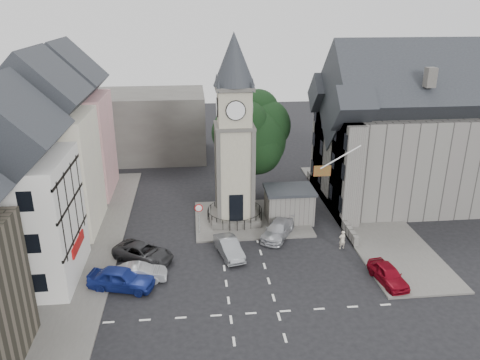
{
  "coord_description": "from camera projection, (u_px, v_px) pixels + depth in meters",
  "views": [
    {
      "loc": [
        -3.37,
        -29.82,
        18.39
      ],
      "look_at": [
        0.18,
        5.0,
        5.0
      ],
      "focal_mm": 35.0,
      "sensor_mm": 36.0,
      "label": 1
    }
  ],
  "objects": [
    {
      "name": "ground",
      "position": [
        244.0,
        267.0,
        34.59
      ],
      "size": [
        120.0,
        120.0,
        0.0
      ],
      "primitive_type": "plane",
      "color": "black",
      "rests_on": "ground"
    },
    {
      "name": "pavement_west",
      "position": [
        88.0,
        236.0,
        38.96
      ],
      "size": [
        6.0,
        30.0,
        0.14
      ],
      "primitive_type": "cube",
      "color": "#595651",
      "rests_on": "ground"
    },
    {
      "name": "pavement_east",
      "position": [
        364.0,
        214.0,
        43.14
      ],
      "size": [
        6.0,
        26.0,
        0.14
      ],
      "primitive_type": "cube",
      "color": "#595651",
      "rests_on": "ground"
    },
    {
      "name": "central_island",
      "position": [
        251.0,
        219.0,
        42.14
      ],
      "size": [
        10.0,
        8.0,
        0.16
      ],
      "primitive_type": "cube",
      "color": "#595651",
      "rests_on": "ground"
    },
    {
      "name": "road_markings",
      "position": [
        254.0,
        313.0,
        29.48
      ],
      "size": [
        20.0,
        8.0,
        0.01
      ],
      "primitive_type": "cube",
      "color": "silver",
      "rests_on": "ground"
    },
    {
      "name": "clock_tower",
      "position": [
        234.0,
        133.0,
        39.12
      ],
      "size": [
        4.86,
        4.86,
        16.25
      ],
      "color": "#4C4944",
      "rests_on": "ground"
    },
    {
      "name": "stone_shelter",
      "position": [
        289.0,
        204.0,
        41.46
      ],
      "size": [
        4.3,
        3.3,
        3.08
      ],
      "color": "slate",
      "rests_on": "ground"
    },
    {
      "name": "town_tree",
      "position": [
        251.0,
        130.0,
        44.37
      ],
      "size": [
        7.2,
        7.2,
        10.8
      ],
      "color": "black",
      "rests_on": "ground"
    },
    {
      "name": "warning_sign_post",
      "position": [
        199.0,
        213.0,
        38.61
      ],
      "size": [
        0.7,
        0.19,
        2.85
      ],
      "color": "black",
      "rests_on": "ground"
    },
    {
      "name": "terrace_pink",
      "position": [
        69.0,
        131.0,
        45.64
      ],
      "size": [
        8.1,
        7.6,
        12.8
      ],
      "color": "pink",
      "rests_on": "ground"
    },
    {
      "name": "terrace_cream",
      "position": [
        46.0,
        156.0,
        38.21
      ],
      "size": [
        8.1,
        7.6,
        12.8
      ],
      "color": "beige",
      "rests_on": "ground"
    },
    {
      "name": "terrace_tudor",
      "position": [
        12.0,
        199.0,
        30.91
      ],
      "size": [
        8.1,
        7.6,
        12.0
      ],
      "color": "silver",
      "rests_on": "ground"
    },
    {
      "name": "backdrop_west",
      "position": [
        124.0,
        125.0,
        58.04
      ],
      "size": [
        20.0,
        10.0,
        8.0
      ],
      "primitive_type": "cube",
      "color": "#4C4944",
      "rests_on": "ground"
    },
    {
      "name": "east_building",
      "position": [
        396.0,
        139.0,
        44.05
      ],
      "size": [
        14.4,
        11.4,
        12.6
      ],
      "color": "slate",
      "rests_on": "ground"
    },
    {
      "name": "east_boundary_wall",
      "position": [
        329.0,
        202.0,
        44.59
      ],
      "size": [
        0.4,
        16.0,
        0.9
      ],
      "primitive_type": "cube",
      "color": "slate",
      "rests_on": "ground"
    },
    {
      "name": "flagpole",
      "position": [
        341.0,
        157.0,
        36.57
      ],
      "size": [
        3.68,
        0.1,
        2.74
      ],
      "color": "white",
      "rests_on": "ground"
    },
    {
      "name": "car_west_blue",
      "position": [
        121.0,
        279.0,
        31.76
      ],
      "size": [
        4.87,
        2.95,
        1.55
      ],
      "primitive_type": "imported",
      "rotation": [
        0.0,
        0.0,
        1.31
      ],
      "color": "navy",
      "rests_on": "ground"
    },
    {
      "name": "car_west_silver",
      "position": [
        140.0,
        273.0,
        32.73
      ],
      "size": [
        3.76,
        1.36,
        1.23
      ],
      "primitive_type": "imported",
      "rotation": [
        0.0,
        0.0,
        1.56
      ],
      "color": "#B0B3B9",
      "rests_on": "ground"
    },
    {
      "name": "car_west_grey",
      "position": [
        143.0,
        253.0,
        35.26
      ],
      "size": [
        5.17,
        4.39,
        1.32
      ],
      "primitive_type": "imported",
      "rotation": [
        0.0,
        0.0,
        1.0
      ],
      "color": "#29292B",
      "rests_on": "ground"
    },
    {
      "name": "car_island_silver",
      "position": [
        229.0,
        248.0,
        35.98
      ],
      "size": [
        2.36,
        4.27,
        1.34
      ],
      "primitive_type": "imported",
      "rotation": [
        0.0,
        0.0,
        0.25
      ],
      "color": "gray",
      "rests_on": "ground"
    },
    {
      "name": "car_island_east",
      "position": [
        278.0,
        230.0,
        38.85
      ],
      "size": [
        3.82,
        4.82,
        1.31
      ],
      "primitive_type": "imported",
      "rotation": [
        0.0,
        0.0,
        -0.52
      ],
      "color": "#ADAFB6",
      "rests_on": "ground"
    },
    {
      "name": "car_east_red",
      "position": [
        388.0,
        274.0,
        32.49
      ],
      "size": [
        2.07,
        3.98,
        1.29
      ],
      "primitive_type": "imported",
      "rotation": [
        0.0,
        0.0,
        0.15
      ],
      "color": "maroon",
      "rests_on": "ground"
    },
    {
      "name": "pedestrian",
      "position": [
        342.0,
        240.0,
        36.93
      ],
      "size": [
        0.63,
        0.48,
        1.56
      ],
      "primitive_type": "imported",
      "rotation": [
        0.0,
        0.0,
        3.34
      ],
      "color": "beige",
      "rests_on": "ground"
    }
  ]
}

